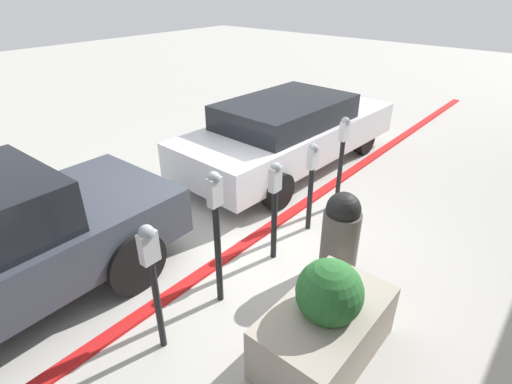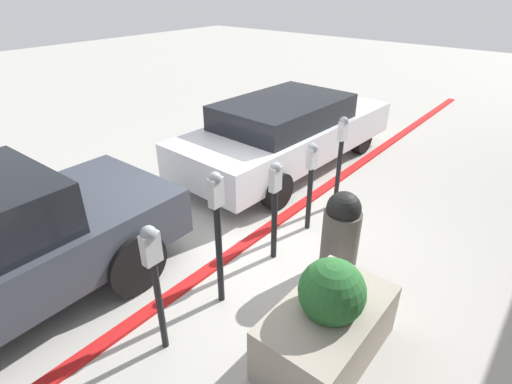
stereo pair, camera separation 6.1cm
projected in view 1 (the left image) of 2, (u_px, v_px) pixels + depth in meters
name	position (u px, v px, depth m)	size (l,w,h in m)	color
ground_plane	(250.00, 247.00, 5.47)	(40.00, 40.00, 0.00)	#ADAAA3
curb_strip	(245.00, 244.00, 5.50)	(19.00, 0.16, 0.04)	red
parking_meter_nearest	(152.00, 266.00, 3.55)	(0.17, 0.14, 1.43)	black
parking_meter_second	(216.00, 223.00, 4.10)	(0.15, 0.13, 1.62)	black
parking_meter_middle	(275.00, 199.00, 4.88)	(0.15, 0.13, 1.36)	black
parking_meter_fourth	(312.00, 175.00, 5.47)	(0.16, 0.14, 1.33)	black
parking_meter_farthest	(342.00, 150.00, 6.00)	(0.16, 0.13, 1.48)	black
planter_box	(326.00, 322.00, 3.73)	(1.40, 0.81, 1.10)	#A39989
parked_car_middle	(290.00, 131.00, 7.50)	(4.80, 1.97, 1.33)	silver
trash_bin	(340.00, 235.00, 4.74)	(0.45, 0.45, 1.12)	#514C47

